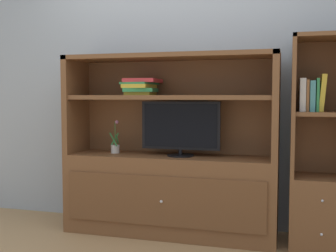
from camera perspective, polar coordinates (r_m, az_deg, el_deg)
name	(u,v)px	position (r m, az deg, el deg)	size (l,w,h in m)	color
ground_plane	(155,250)	(3.34, -1.72, -16.29)	(8.00, 8.00, 0.00)	tan
painted_rear_wall	(180,69)	(3.85, 1.65, 7.64)	(6.00, 0.10, 2.80)	#9EA8B2
media_console	(170,176)	(3.58, 0.24, -6.75)	(1.76, 0.48, 1.50)	brown
tv_monitor	(180,128)	(3.49, 1.68, -0.25)	(0.66, 0.22, 0.45)	black
potted_plant	(115,147)	(3.71, -7.11, -2.76)	(0.10, 0.09, 0.29)	beige
magazine_stack	(141,86)	(3.59, -3.65, 5.33)	(0.29, 0.33, 0.14)	gold
bookshelf_tall	(321,178)	(3.45, 19.85, -6.61)	(0.45, 0.42, 1.61)	brown
upright_book_row	(312,95)	(3.38, 18.76, 3.99)	(0.19, 0.18, 0.28)	silver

